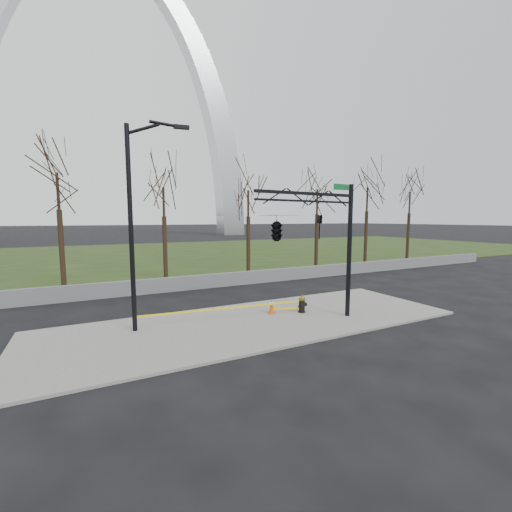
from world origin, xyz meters
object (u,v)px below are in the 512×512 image
traffic_cone (272,306)px  traffic_signal_mast (293,228)px  fire_hydrant (302,304)px  street_light (137,214)px

traffic_cone → traffic_signal_mast: 4.33m
fire_hydrant → traffic_cone: bearing=149.2°
fire_hydrant → traffic_cone: 1.45m
street_light → traffic_cone: bearing=4.1°
traffic_cone → street_light: bearing=176.9°
fire_hydrant → traffic_cone: fire_hydrant is taller
fire_hydrant → street_light: street_light is taller
street_light → fire_hydrant: bearing=0.5°
traffic_cone → traffic_signal_mast: size_ratio=0.11×
fire_hydrant → street_light: 8.34m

